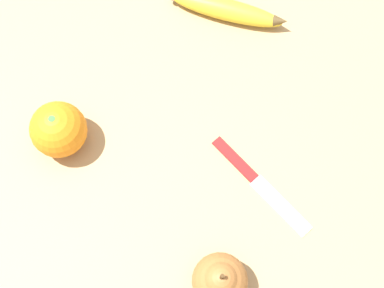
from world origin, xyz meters
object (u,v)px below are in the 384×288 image
at_px(pear, 220,280).
at_px(banana, 228,10).
at_px(orange, 59,130).
at_px(paring_knife, 257,181).

bearing_deg(pear, banana, -67.10).
bearing_deg(orange, pear, 162.95).
distance_m(pear, paring_knife, 0.17).
xyz_separation_m(banana, orange, (0.13, 0.31, 0.02)).
bearing_deg(orange, paring_knife, -167.25).
xyz_separation_m(orange, paring_knife, (-0.29, -0.07, -0.04)).
bearing_deg(paring_knife, orange, -55.36).
xyz_separation_m(pear, paring_knife, (0.01, -0.16, -0.04)).
height_order(banana, pear, pear).
height_order(orange, paring_knife, orange).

